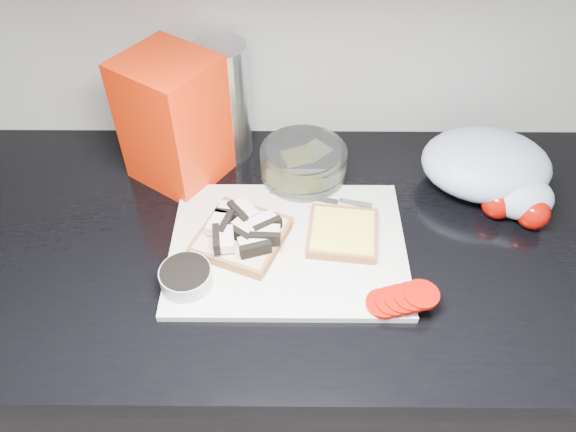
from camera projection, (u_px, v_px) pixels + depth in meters
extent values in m
cube|color=black|center=(320.00, 369.00, 1.32)|extent=(3.50, 0.60, 0.86)
cube|color=black|center=(331.00, 242.00, 1.00)|extent=(3.50, 0.64, 0.04)
cube|color=silver|center=(288.00, 246.00, 0.96)|extent=(0.40, 0.30, 0.01)
cube|color=beige|center=(242.00, 237.00, 0.96)|extent=(0.18, 0.18, 0.02)
cube|color=silver|center=(232.00, 211.00, 0.97)|extent=(0.05, 0.04, 0.02)
cube|color=black|center=(232.00, 211.00, 0.97)|extent=(0.05, 0.02, 0.02)
cube|color=silver|center=(245.00, 211.00, 0.97)|extent=(0.05, 0.05, 0.02)
cube|color=black|center=(245.00, 211.00, 0.97)|extent=(0.04, 0.05, 0.02)
cube|color=silver|center=(263.00, 223.00, 0.95)|extent=(0.05, 0.05, 0.02)
cube|color=black|center=(263.00, 223.00, 0.95)|extent=(0.05, 0.04, 0.02)
cube|color=silver|center=(218.00, 223.00, 0.95)|extent=(0.04, 0.05, 0.02)
cube|color=black|center=(218.00, 223.00, 0.95)|extent=(0.03, 0.05, 0.02)
cube|color=silver|center=(244.00, 231.00, 0.94)|extent=(0.05, 0.05, 0.02)
cube|color=black|center=(244.00, 231.00, 0.94)|extent=(0.05, 0.04, 0.02)
cube|color=silver|center=(253.00, 244.00, 0.92)|extent=(0.05, 0.04, 0.02)
cube|color=black|center=(253.00, 244.00, 0.92)|extent=(0.05, 0.03, 0.02)
cube|color=silver|center=(226.00, 239.00, 0.92)|extent=(0.03, 0.05, 0.02)
cube|color=black|center=(226.00, 239.00, 0.92)|extent=(0.02, 0.05, 0.02)
cube|color=silver|center=(265.00, 233.00, 0.93)|extent=(0.05, 0.03, 0.02)
cube|color=black|center=(265.00, 233.00, 0.93)|extent=(0.05, 0.01, 0.02)
cube|color=beige|center=(343.00, 233.00, 0.96)|extent=(0.13, 0.13, 0.02)
cube|color=#FDE84A|center=(343.00, 230.00, 0.96)|extent=(0.11, 0.11, 0.00)
cylinder|color=#970B03|center=(383.00, 304.00, 0.87)|extent=(0.08, 0.08, 0.01)
cylinder|color=#970B03|center=(393.00, 301.00, 0.86)|extent=(0.07, 0.07, 0.01)
cylinder|color=#970B03|center=(402.00, 299.00, 0.86)|extent=(0.07, 0.07, 0.01)
cylinder|color=#970B03|center=(412.00, 297.00, 0.86)|extent=(0.06, 0.06, 0.01)
cylinder|color=#970B03|center=(421.00, 294.00, 0.86)|extent=(0.06, 0.06, 0.01)
cube|color=silver|center=(304.00, 197.00, 1.04)|extent=(0.13, 0.04, 0.00)
cube|color=silver|center=(356.00, 204.00, 1.02)|extent=(0.06, 0.02, 0.01)
cylinder|color=#AAAFAF|center=(186.00, 279.00, 0.89)|extent=(0.08, 0.08, 0.04)
cylinder|color=black|center=(185.00, 273.00, 0.88)|extent=(0.08, 0.08, 0.01)
cylinder|color=silver|center=(282.00, 211.00, 1.02)|extent=(0.12, 0.12, 0.01)
cylinder|color=silver|center=(303.00, 165.00, 1.07)|extent=(0.16, 0.16, 0.07)
cube|color=#FDE84A|center=(297.00, 168.00, 1.07)|extent=(0.06, 0.05, 0.04)
cube|color=#F2EB90|center=(314.00, 165.00, 1.09)|extent=(0.07, 0.07, 0.01)
cube|color=#FA2104|center=(174.00, 120.00, 1.02)|extent=(0.21, 0.21, 0.24)
cylinder|color=#B6B7BB|center=(224.00, 102.00, 1.07)|extent=(0.10, 0.10, 0.24)
ellipsoid|color=silver|center=(486.00, 164.00, 1.04)|extent=(0.26, 0.21, 0.10)
ellipsoid|color=silver|center=(521.00, 197.00, 1.00)|extent=(0.12, 0.11, 0.07)
sphere|color=#970B03|center=(498.00, 203.00, 1.00)|extent=(0.06, 0.06, 0.06)
sphere|color=#970B03|center=(533.00, 213.00, 0.98)|extent=(0.06, 0.06, 0.06)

